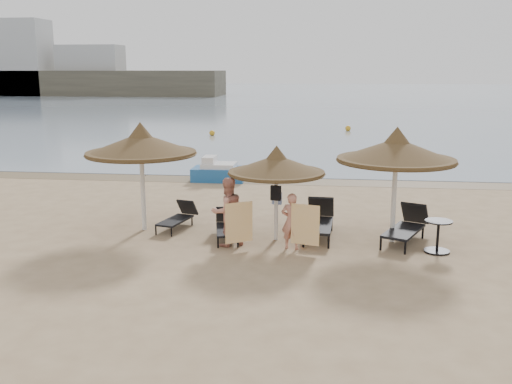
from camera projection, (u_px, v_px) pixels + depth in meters
ground at (253, 255)px, 14.00m from camera, size 160.00×160.00×0.00m
sea at (315, 96)px, 91.59m from camera, size 200.00×140.00×0.03m
wet_sand_strip at (282, 181)px, 23.12m from camera, size 200.00×1.60×0.01m
far_shore at (159, 77)px, 91.78m from camera, size 150.00×54.80×12.00m
palapa_left at (141, 145)px, 15.69m from camera, size 3.08×3.08×3.05m
palapa_center at (277, 165)px, 14.83m from camera, size 2.56×2.56×2.54m
palapa_right at (396, 151)px, 14.58m from camera, size 3.07×3.07×3.04m
lounger_far_left at (179, 217)px, 16.32m from camera, size 0.91×1.70×0.72m
lounger_near_left at (227, 225)px, 15.38m from camera, size 0.88×1.77×0.76m
lounger_near_right at (319, 220)px, 15.57m from camera, size 0.83×2.18×0.96m
lounger_far_right at (407, 226)px, 15.05m from camera, size 1.48×2.17×0.93m
side_table at (438, 237)px, 14.14m from camera, size 0.67×0.67×0.81m
person_left at (227, 206)px, 14.55m from camera, size 1.14×1.03×2.07m
person_right at (292, 217)px, 14.31m from camera, size 0.83×0.60×1.68m
towel_left at (239, 223)px, 14.24m from camera, size 0.64×0.40×1.04m
towel_right at (305, 225)px, 14.05m from camera, size 0.71×0.22×1.03m
bag_patterned at (277, 198)px, 15.20m from camera, size 0.28×0.14×0.33m
bag_dark at (276, 193)px, 14.82m from camera, size 0.29×0.16×0.39m
pedal_boat at (218, 172)px, 23.15m from camera, size 2.13×1.27×0.99m
buoy_left at (212, 133)px, 38.32m from camera, size 0.38×0.38×0.38m
buoy_mid at (348, 128)px, 41.12m from camera, size 0.40×0.40×0.40m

